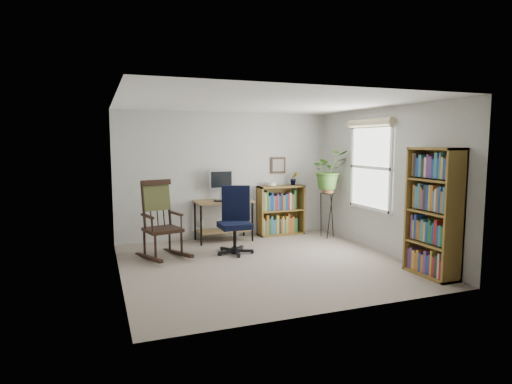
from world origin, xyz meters
name	(u,v)px	position (x,y,z in m)	size (l,w,h in m)	color
floor	(265,263)	(0.00, 0.00, 0.00)	(4.20, 4.00, 0.00)	gray
ceiling	(266,103)	(0.00, 0.00, 2.40)	(4.20, 4.00, 0.00)	white
wall_back	(227,175)	(0.00, 2.00, 1.20)	(4.20, 0.00, 2.40)	#B8B9B4
wall_front	(336,202)	(0.00, -2.00, 1.20)	(4.20, 0.00, 2.40)	#B8B9B4
wall_left	(117,190)	(-2.10, 0.00, 1.20)	(0.00, 4.00, 2.40)	#B8B9B4
wall_right	(383,181)	(2.10, 0.00, 1.20)	(0.00, 4.00, 2.40)	#B8B9B4
window	(370,168)	(2.06, 0.30, 1.40)	(0.12, 1.20, 1.50)	white
desk	(224,221)	(-0.16, 1.70, 0.38)	(1.05, 0.58, 0.76)	olive
monitor	(221,185)	(-0.16, 1.84, 1.04)	(0.46, 0.16, 0.56)	silver
keyboard	(225,201)	(-0.16, 1.58, 0.77)	(0.40, 0.15, 0.03)	black
office_chair	(235,220)	(-0.25, 0.73, 0.56)	(0.62, 0.62, 1.13)	black
rocking_chair	(163,219)	(-1.40, 0.87, 0.63)	(0.65, 1.08, 1.26)	black
low_bookshelf	(281,210)	(1.06, 1.82, 0.49)	(0.93, 0.31, 0.98)	brown
tall_bookshelf	(433,212)	(1.92, -1.35, 0.88)	(0.33, 0.77, 1.76)	brown
plant_stand	(328,211)	(1.80, 1.26, 0.51)	(0.28, 0.28, 1.01)	black
spider_plant	(329,151)	(1.80, 1.26, 1.67)	(1.69, 1.88, 1.46)	#3C6B25
potted_plant_small	(294,183)	(1.34, 1.83, 1.03)	(0.13, 0.24, 0.11)	#3C6B25
framed_picture	(278,165)	(1.06, 1.97, 1.38)	(0.32, 0.04, 0.32)	black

